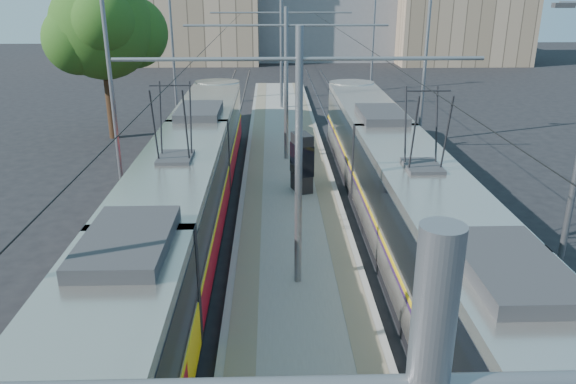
{
  "coord_description": "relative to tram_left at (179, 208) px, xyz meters",
  "views": [
    {
      "loc": [
        -0.7,
        -6.09,
        8.23
      ],
      "look_at": [
        -0.17,
        11.76,
        1.6
      ],
      "focal_mm": 35.0,
      "sensor_mm": 36.0,
      "label": 1
    }
  ],
  "objects": [
    {
      "name": "platform",
      "position": [
        3.6,
        6.85,
        -1.56
      ],
      "size": [
        4.0,
        50.0,
        0.3
      ],
      "primitive_type": "cube",
      "color": "gray",
      "rests_on": "ground"
    },
    {
      "name": "tactile_strip_left",
      "position": [
        2.15,
        6.85,
        -1.4
      ],
      "size": [
        0.7,
        50.0,
        0.01
      ],
      "primitive_type": "cube",
      "color": "gray",
      "rests_on": "platform"
    },
    {
      "name": "tactile_strip_right",
      "position": [
        5.05,
        6.85,
        -1.4
      ],
      "size": [
        0.7,
        50.0,
        0.01
      ],
      "primitive_type": "cube",
      "color": "gray",
      "rests_on": "platform"
    },
    {
      "name": "rails",
      "position": [
        3.6,
        6.85,
        -1.69
      ],
      "size": [
        8.71,
        70.0,
        0.03
      ],
      "color": "gray",
      "rests_on": "ground"
    },
    {
      "name": "tram_left",
      "position": [
        0.0,
        0.0,
        0.0
      ],
      "size": [
        2.43,
        30.32,
        5.5
      ],
      "color": "black",
      "rests_on": "ground"
    },
    {
      "name": "tram_right",
      "position": [
        7.2,
        -1.08,
        0.15
      ],
      "size": [
        2.43,
        31.57,
        5.5
      ],
      "color": "black",
      "rests_on": "ground"
    },
    {
      "name": "catenary",
      "position": [
        3.6,
        4.0,
        2.82
      ],
      "size": [
        9.2,
        70.0,
        7.0
      ],
      "color": "slate",
      "rests_on": "platform"
    },
    {
      "name": "street_lamps",
      "position": [
        3.6,
        10.85,
        2.48
      ],
      "size": [
        15.18,
        38.22,
        8.0
      ],
      "color": "slate",
      "rests_on": "ground"
    },
    {
      "name": "shelter",
      "position": [
        4.1,
        5.28,
        -0.16
      ],
      "size": [
        0.94,
        1.22,
        2.38
      ],
      "rotation": [
        0.0,
        0.0,
        0.29
      ],
      "color": "black",
      "rests_on": "platform"
    },
    {
      "name": "tree",
      "position": [
        -5.73,
        15.4,
        4.24
      ],
      "size": [
        6.06,
        5.6,
        8.8
      ],
      "color": "#382314",
      "rests_on": "ground"
    },
    {
      "name": "building_left",
      "position": [
        -6.4,
        49.85,
        4.71
      ],
      "size": [
        16.32,
        12.24,
        12.82
      ],
      "color": "tan",
      "rests_on": "ground"
    },
    {
      "name": "building_right",
      "position": [
        23.6,
        47.85,
        4.73
      ],
      "size": [
        14.28,
        10.2,
        12.85
      ],
      "color": "tan",
      "rests_on": "ground"
    }
  ]
}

